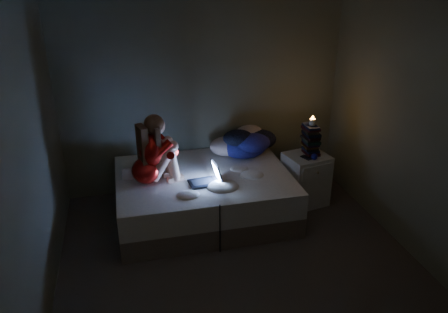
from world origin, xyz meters
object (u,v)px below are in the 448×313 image
object	(u,v)px
woman	(145,151)
laptop	(204,173)
nightstand	(305,179)
phone	(305,157)
bed	(204,195)
candle	(312,123)

from	to	relation	value
woman	laptop	bearing A→B (deg)	-26.34
nightstand	phone	xyz separation A→B (m)	(-0.06, -0.06, 0.33)
bed	candle	size ratio (longest dim) A/B	25.06
bed	woman	size ratio (longest dim) A/B	2.50
bed	nightstand	size ratio (longest dim) A/B	3.06
nightstand	candle	bearing A→B (deg)	32.05
candle	laptop	bearing A→B (deg)	-168.49
laptop	phone	size ratio (longest dim) A/B	2.50
nightstand	candle	size ratio (longest dim) A/B	8.20
nightstand	candle	world-z (taller)	candle
woman	candle	world-z (taller)	woman
laptop	candle	distance (m)	1.46
bed	candle	bearing A→B (deg)	2.37
nightstand	bed	bearing A→B (deg)	169.55
candle	phone	world-z (taller)	candle
phone	candle	bearing A→B (deg)	34.31
woman	phone	world-z (taller)	woman
laptop	candle	world-z (taller)	candle
bed	phone	size ratio (longest dim) A/B	14.32
woman	phone	size ratio (longest dim) A/B	5.74
nightstand	phone	distance (m)	0.35
laptop	phone	world-z (taller)	laptop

